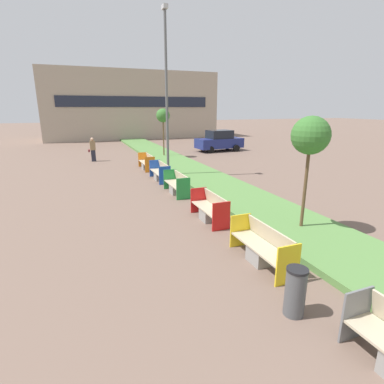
% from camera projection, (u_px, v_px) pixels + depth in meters
% --- Properties ---
extents(planter_grass_strip, '(2.80, 120.00, 0.18)m').
position_uv_depth(planter_grass_strip, '(247.00, 201.00, 12.35)').
color(planter_grass_strip, '#568442').
rests_on(planter_grass_strip, ground).
extents(building_backdrop, '(21.01, 7.30, 8.10)m').
position_uv_depth(building_backdrop, '(131.00, 105.00, 38.50)').
color(building_backdrop, tan).
rests_on(building_backdrop, ground).
extents(bench_yellow_frame, '(0.65, 2.12, 0.94)m').
position_uv_depth(bench_yellow_frame, '(262.00, 249.00, 7.54)').
color(bench_yellow_frame, gray).
rests_on(bench_yellow_frame, ground).
extents(bench_red_frame, '(0.65, 1.92, 0.94)m').
position_uv_depth(bench_red_frame, '(210.00, 210.00, 10.39)').
color(bench_red_frame, gray).
rests_on(bench_red_frame, ground).
extents(bench_green_frame, '(0.65, 1.97, 0.94)m').
position_uv_depth(bench_green_frame, '(177.00, 186.00, 13.63)').
color(bench_green_frame, gray).
rests_on(bench_green_frame, ground).
extents(bench_blue_frame, '(0.65, 2.08, 0.94)m').
position_uv_depth(bench_blue_frame, '(160.00, 173.00, 16.18)').
color(bench_blue_frame, gray).
rests_on(bench_blue_frame, ground).
extents(bench_orange_frame, '(0.65, 2.03, 0.94)m').
position_uv_depth(bench_orange_frame, '(147.00, 163.00, 19.05)').
color(bench_orange_frame, gray).
rests_on(bench_orange_frame, ground).
extents(litter_bin, '(0.40, 0.40, 0.97)m').
position_uv_depth(litter_bin, '(295.00, 292.00, 5.60)').
color(litter_bin, '#4C4F51').
rests_on(litter_bin, ground).
extents(street_lamp_post, '(0.24, 0.44, 8.66)m').
position_uv_depth(street_lamp_post, '(166.00, 89.00, 15.69)').
color(street_lamp_post, '#56595B').
rests_on(street_lamp_post, ground).
extents(sapling_tree_near, '(1.13, 1.13, 3.58)m').
position_uv_depth(sapling_tree_near, '(310.00, 136.00, 8.75)').
color(sapling_tree_near, brown).
rests_on(sapling_tree_near, ground).
extents(sapling_tree_far, '(1.04, 1.04, 3.74)m').
position_uv_depth(sapling_tree_far, '(163.00, 116.00, 22.79)').
color(sapling_tree_far, brown).
rests_on(sapling_tree_far, ground).
extents(pedestrian_walking, '(0.53, 0.24, 1.72)m').
position_uv_depth(pedestrian_walking, '(93.00, 149.00, 21.73)').
color(pedestrian_walking, '#232633').
rests_on(pedestrian_walking, ground).
extents(parked_car_distant, '(4.34, 2.11, 1.86)m').
position_uv_depth(parked_car_distant, '(219.00, 141.00, 26.87)').
color(parked_car_distant, navy).
rests_on(parked_car_distant, ground).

